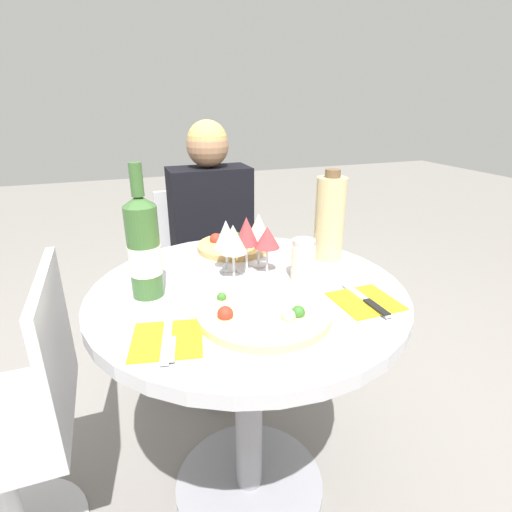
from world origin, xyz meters
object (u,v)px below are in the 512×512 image
(chair_behind_diner, at_px, (210,281))
(seated_diner, at_px, (217,272))
(chair_empty_side, at_px, (14,427))
(pizza_large, at_px, (264,312))
(dining_table, at_px, (248,344))
(wine_bottle, at_px, (144,248))
(tall_carafe, at_px, (330,218))

(chair_behind_diner, relative_size, seated_diner, 0.72)
(chair_empty_side, relative_size, pizza_large, 2.60)
(dining_table, relative_size, wine_bottle, 2.49)
(chair_empty_side, bearing_deg, wine_bottle, -93.59)
(chair_behind_diner, relative_size, wine_bottle, 2.43)
(chair_behind_diner, relative_size, chair_empty_side, 1.00)
(seated_diner, relative_size, wine_bottle, 3.37)
(dining_table, distance_m, tall_carafe, 0.46)
(chair_behind_diner, bearing_deg, tall_carafe, 109.43)
(seated_diner, bearing_deg, chair_behind_diner, -90.00)
(chair_behind_diner, bearing_deg, chair_empty_side, 44.85)
(chair_empty_side, height_order, pizza_large, chair_empty_side)
(pizza_large, bearing_deg, chair_behind_diner, 84.48)
(seated_diner, relative_size, pizza_large, 3.60)
(wine_bottle, distance_m, tall_carafe, 0.58)
(chair_empty_side, height_order, wine_bottle, wine_bottle)
(dining_table, height_order, pizza_large, pizza_large)
(dining_table, distance_m, pizza_large, 0.25)
(chair_behind_diner, bearing_deg, seated_diner, 90.00)
(wine_bottle, bearing_deg, seated_diner, 61.02)
(dining_table, distance_m, chair_behind_diner, 0.82)
(wine_bottle, bearing_deg, tall_carafe, 7.28)
(dining_table, height_order, wine_bottle, wine_bottle)
(dining_table, xyz_separation_m, seated_diner, (0.08, 0.66, -0.06))
(dining_table, distance_m, wine_bottle, 0.41)
(chair_behind_diner, distance_m, seated_diner, 0.17)
(dining_table, bearing_deg, tall_carafe, 21.09)
(dining_table, height_order, seated_diner, seated_diner)
(chair_behind_diner, xyz_separation_m, seated_diner, (-0.00, -0.14, 0.10))
(wine_bottle, xyz_separation_m, tall_carafe, (0.58, 0.07, 0.00))
(chair_behind_diner, xyz_separation_m, chair_empty_side, (-0.73, -0.72, 0.00))
(tall_carafe, bearing_deg, pizza_large, -139.65)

